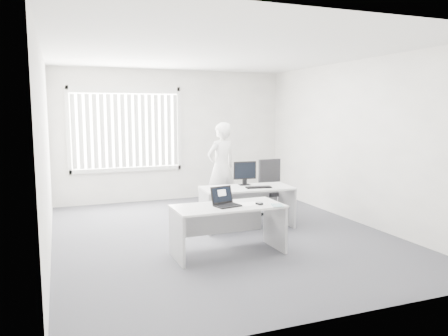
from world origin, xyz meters
name	(u,v)px	position (x,y,z in m)	size (l,w,h in m)	color
ground	(221,234)	(0.00, 0.00, 0.00)	(6.00, 6.00, 0.00)	#56565E
wall_back	(173,136)	(0.00, 3.00, 1.40)	(5.00, 0.02, 2.80)	white
wall_front	(338,171)	(0.00, -3.00, 1.40)	(5.00, 0.02, 2.80)	white
wall_left	(46,151)	(-2.50, 0.00, 1.40)	(0.02, 6.00, 2.80)	white
wall_right	(356,142)	(2.50, 0.00, 1.40)	(0.02, 6.00, 2.80)	white
ceiling	(221,52)	(0.00, 0.00, 2.80)	(5.00, 6.00, 0.02)	silver
window	(126,129)	(-1.00, 2.96, 1.55)	(2.32, 0.06, 1.76)	silver
blinds	(127,131)	(-1.00, 2.90, 1.52)	(2.20, 0.10, 1.50)	silver
desk_near	(228,219)	(-0.24, -0.91, 0.49)	(1.49, 0.73, 0.67)	silver
desk_far	(247,198)	(0.55, 0.25, 0.49)	(1.54, 0.80, 0.68)	silver
office_chair	(273,199)	(1.32, 0.78, 0.32)	(0.63, 0.63, 1.04)	black
person	(221,167)	(0.58, 1.54, 0.86)	(0.63, 0.41, 1.72)	white
laptop	(228,197)	(-0.27, -0.97, 0.80)	(0.33, 0.29, 0.25)	black
paper_sheet	(252,204)	(0.10, -0.93, 0.67)	(0.32, 0.22, 0.00)	white
mouse	(259,203)	(0.17, -1.02, 0.70)	(0.06, 0.10, 0.04)	silver
booklet	(277,205)	(0.37, -1.16, 0.68)	(0.14, 0.20, 0.01)	silver
keyboard	(259,187)	(0.70, 0.12, 0.69)	(0.42, 0.14, 0.02)	black
monitor	(245,173)	(0.60, 0.45, 0.88)	(0.40, 0.12, 0.40)	black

